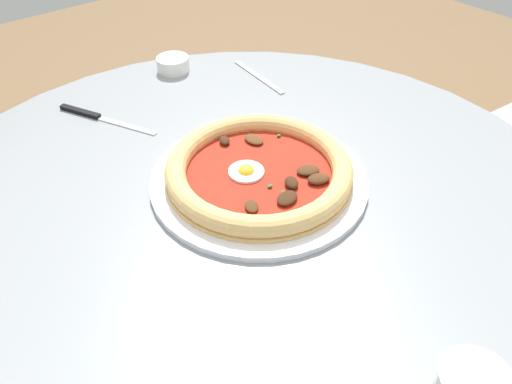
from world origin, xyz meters
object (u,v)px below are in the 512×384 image
at_px(dining_table, 246,267).
at_px(ramekin_capers, 173,64).
at_px(steak_knife, 93,116).
at_px(fork_utensil, 258,77).
at_px(pizza_on_plate, 259,172).

relative_size(dining_table, ramekin_capers, 15.53).
distance_m(steak_knife, ramekin_capers, 0.22).
distance_m(ramekin_capers, fork_utensil, 0.18).
distance_m(dining_table, fork_utensil, 0.42).
xyz_separation_m(dining_table, fork_utensil, (0.27, 0.29, 0.14)).
height_order(ramekin_capers, fork_utensil, ramekin_capers).
xyz_separation_m(pizza_on_plate, ramekin_capers, (0.10, 0.40, -0.00)).
height_order(pizza_on_plate, steak_knife, pizza_on_plate).
relative_size(dining_table, fork_utensil, 6.18).
distance_m(pizza_on_plate, steak_knife, 0.36).
xyz_separation_m(ramekin_capers, fork_utensil, (0.12, -0.14, -0.01)).
relative_size(pizza_on_plate, ramekin_capers, 4.93).
bearing_deg(dining_table, fork_utensil, 47.06).
relative_size(pizza_on_plate, fork_utensil, 1.96).
distance_m(dining_table, steak_knife, 0.40).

